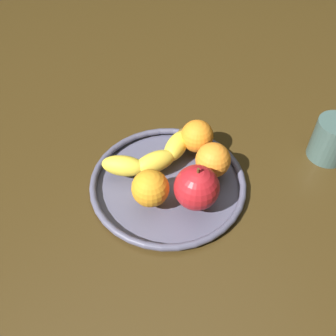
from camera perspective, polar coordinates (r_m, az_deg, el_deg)
ground_plane at (r=68.78cm, az=0.00°, el=-3.80°), size 167.35×167.35×4.00cm
fruit_bowl at (r=66.52cm, az=0.00°, el=-2.24°), size 28.08×28.08×1.80cm
banana at (r=67.06cm, az=-2.25°, el=1.76°), size 18.10×11.32×3.72cm
apple at (r=59.93cm, az=4.46°, el=-3.04°), size 7.55×7.55×8.35cm
orange_front_right at (r=60.54cm, az=-2.74°, el=-3.14°), size 6.32×6.32×6.32cm
orange_center at (r=69.35cm, az=4.52°, el=4.94°), size 6.14×6.14×6.14cm
orange_front_left at (r=65.18cm, az=6.97°, el=1.24°), size 6.25×6.25×6.25cm
ambient_mug at (r=76.12cm, az=24.16°, el=4.05°), size 10.88×7.36×8.30cm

